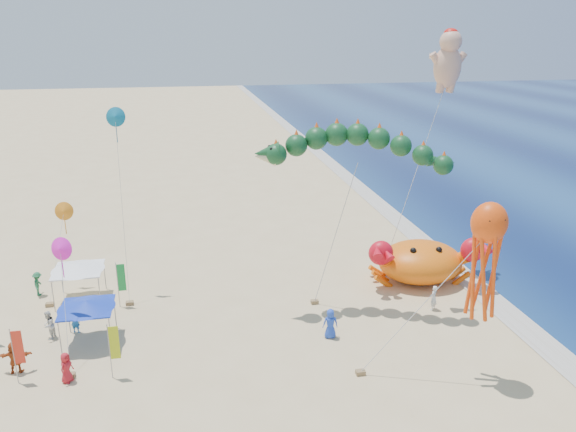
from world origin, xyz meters
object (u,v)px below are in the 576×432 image
object	(u,v)px
octopus_kite	(485,252)
canopy_blue	(86,305)
cherub_kite	(448,60)
dragon_kite	(355,154)
canopy_white	(78,267)
crab_inflatable	(421,261)

from	to	relation	value
octopus_kite	canopy_blue	bearing A→B (deg)	159.97
cherub_kite	canopy_blue	bearing A→B (deg)	-164.18
canopy_blue	dragon_kite	bearing A→B (deg)	4.61
dragon_kite	canopy_white	xyz separation A→B (m)	(-17.79, 4.50, -7.98)
canopy_blue	canopy_white	bearing A→B (deg)	103.12
dragon_kite	cherub_kite	xyz separation A→B (m)	(8.40, 5.71, 5.22)
dragon_kite	canopy_white	world-z (taller)	dragon_kite
canopy_blue	canopy_white	world-z (taller)	same
dragon_kite	cherub_kite	bearing A→B (deg)	34.20
dragon_kite	canopy_blue	size ratio (longest dim) A/B	3.78
crab_inflatable	octopus_kite	xyz separation A→B (m)	(-2.17, -11.75, 5.53)
crab_inflatable	cherub_kite	distance (m)	14.45
octopus_kite	canopy_blue	size ratio (longest dim) A/B	2.98
crab_inflatable	dragon_kite	size ratio (longest dim) A/B	0.68
crab_inflatable	dragon_kite	bearing A→B (deg)	-154.86
crab_inflatable	canopy_blue	distance (m)	23.12
octopus_kite	canopy_white	xyz separation A→B (m)	(-21.89, 13.31, -4.71)
dragon_kite	canopy_blue	bearing A→B (deg)	-175.39
crab_inflatable	octopus_kite	bearing A→B (deg)	-100.48
crab_inflatable	canopy_blue	world-z (taller)	crab_inflatable
dragon_kite	canopy_white	distance (m)	20.01
dragon_kite	cherub_kite	distance (m)	11.42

